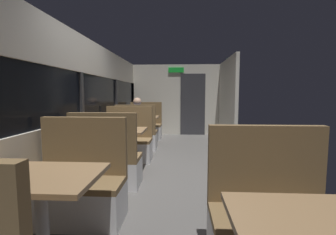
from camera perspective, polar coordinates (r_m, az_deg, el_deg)
name	(u,v)px	position (r m, az deg, el deg)	size (l,w,h in m)	color
ground_plane	(170,178)	(4.08, 0.38, -13.95)	(3.30, 9.20, 0.02)	#514F4C
carriage_window_panel_left	(80,109)	(4.19, -19.89, 1.88)	(0.09, 8.48, 2.30)	beige
carriage_end_bulkhead	(178,100)	(8.04, 2.33, 4.08)	(2.90, 0.11, 2.30)	beige
carriage_aisle_panel_right	(227,101)	(6.96, 13.71, 3.78)	(0.08, 2.40, 2.30)	beige
dining_table_near_window	(40,187)	(2.18, -27.81, -14.29)	(0.90, 0.70, 0.74)	#9E9EA3
bench_near_window_facing_entry	(80,190)	(2.87, -20.04, -15.75)	(0.95, 0.50, 1.10)	silver
dining_table_mid_window	(119,135)	(4.31, -11.45, -4.08)	(0.90, 0.70, 0.74)	#9E9EA3
bench_mid_window_facing_end	(107,164)	(3.72, -14.13, -10.62)	(0.95, 0.50, 1.10)	silver
bench_mid_window_facing_entry	(128,144)	(5.03, -9.35, -6.25)	(0.95, 0.50, 1.10)	silver
dining_table_far_window	(141,120)	(6.59, -6.25, -0.65)	(0.90, 0.70, 0.74)	#9E9EA3
bench_far_window_facing_end	(137,136)	(5.95, -7.34, -4.37)	(0.95, 0.50, 1.10)	silver
bench_far_window_facing_entry	(145,128)	(7.31, -5.32, -2.47)	(0.95, 0.50, 1.10)	silver
bench_front_aisle_facing_entry	(271,226)	(2.23, 22.97, -22.37)	(0.95, 0.50, 1.10)	silver
seated_passenger	(137,127)	(5.99, -7.24, -2.28)	(0.47, 0.55, 1.26)	#26262D
coffee_cup_secondary	(8,171)	(2.21, -33.53, -10.38)	(0.07, 0.07, 0.09)	#26598C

